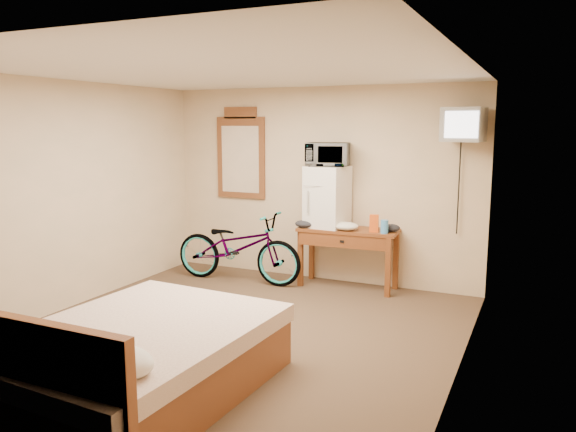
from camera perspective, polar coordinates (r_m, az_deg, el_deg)
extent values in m
plane|color=#3D2E1E|center=(5.57, -5.74, -12.02)|extent=(4.60, 4.60, 0.00)
plane|color=silver|center=(5.22, -6.20, 14.50)|extent=(4.60, 4.60, 0.00)
cube|color=tan|center=(7.31, 3.28, 3.20)|extent=(4.20, 0.04, 2.50)
cube|color=tan|center=(3.51, -25.50, -4.28)|extent=(4.20, 0.04, 2.50)
cube|color=tan|center=(6.57, -21.93, 1.87)|extent=(0.04, 4.60, 2.50)
cube|color=tan|center=(4.56, 17.36, -0.86)|extent=(0.04, 4.60, 2.50)
cube|color=silver|center=(7.37, 2.64, 0.67)|extent=(0.08, 0.01, 0.13)
cube|color=brown|center=(6.98, 6.14, -1.44)|extent=(1.25, 0.53, 0.04)
cube|color=brown|center=(7.08, 1.28, -4.33)|extent=(0.06, 0.06, 0.71)
cube|color=brown|center=(6.73, 10.13, -5.20)|extent=(0.06, 0.06, 0.71)
cube|color=brown|center=(7.42, 2.42, -3.72)|extent=(0.06, 0.06, 0.71)
cube|color=brown|center=(7.08, 10.90, -4.51)|extent=(0.06, 0.06, 0.71)
cube|color=brown|center=(6.81, 5.57, -2.56)|extent=(1.11, 0.10, 0.16)
cube|color=black|center=(6.79, 5.52, -2.59)|extent=(0.05, 0.02, 0.03)
cube|color=white|center=(7.02, 4.01, 1.97)|extent=(0.52, 0.50, 0.76)
cube|color=#989893|center=(6.79, 3.35, 3.03)|extent=(0.47, 0.01, 0.00)
cylinder|color=#989893|center=(6.88, 2.03, 1.45)|extent=(0.02, 0.02, 0.27)
imported|color=white|center=(6.97, 4.06, 6.26)|extent=(0.58, 0.45, 0.29)
cube|color=#DD5013|center=(6.78, 8.74, -0.73)|extent=(0.12, 0.08, 0.21)
cylinder|color=#3D88D1|center=(6.72, 9.77, -1.08)|extent=(0.09, 0.09, 0.16)
ellipsoid|color=silver|center=(6.86, 5.85, -1.03)|extent=(0.33, 0.25, 0.10)
ellipsoid|color=black|center=(7.00, 1.69, -0.81)|extent=(0.25, 0.18, 0.09)
ellipsoid|color=black|center=(6.84, 10.48, -1.20)|extent=(0.20, 0.17, 0.09)
cube|color=black|center=(6.80, 17.68, 8.09)|extent=(0.14, 0.02, 0.14)
cylinder|color=black|center=(6.76, 17.63, 8.08)|extent=(0.05, 0.30, 0.05)
cube|color=#989893|center=(6.54, 17.42, 8.86)|extent=(0.47, 0.41, 0.38)
cube|color=white|center=(6.36, 17.20, 8.87)|extent=(0.36, 0.06, 0.29)
cube|color=black|center=(6.72, 17.62, 8.84)|extent=(0.27, 0.05, 0.23)
cube|color=brown|center=(7.76, -4.80, 5.93)|extent=(0.73, 0.04, 1.10)
cube|color=brown|center=(7.75, -4.86, 10.41)|extent=(0.49, 0.04, 0.15)
cube|color=white|center=(7.74, -4.88, 5.75)|extent=(0.57, 0.01, 0.90)
imported|color=black|center=(7.29, -5.10, -3.15)|extent=(1.77, 0.69, 0.92)
cube|color=brown|center=(4.54, -14.96, -14.66)|extent=(1.65, 2.13, 0.40)
cube|color=beige|center=(4.45, -15.09, -11.71)|extent=(1.69, 2.17, 0.14)
cube|color=brown|center=(3.79, -24.76, -14.43)|extent=(1.54, 0.08, 0.70)
ellipsoid|color=silver|center=(4.22, -24.79, -11.56)|extent=(0.57, 0.35, 0.20)
ellipsoid|color=silver|center=(3.73, -17.36, -13.86)|extent=(0.57, 0.35, 0.20)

